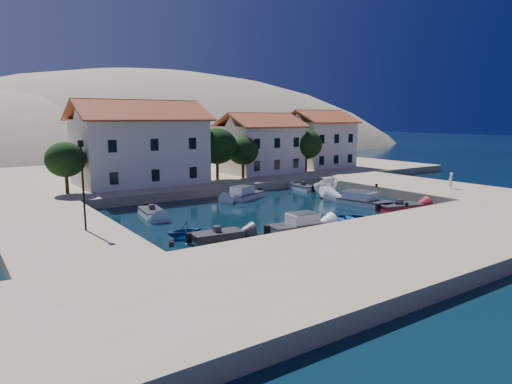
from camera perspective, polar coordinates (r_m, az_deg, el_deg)
ground at (r=35.94m, az=11.47°, el=-4.96°), size 400.00×400.00×0.00m
quay_south at (r=32.10m, az=19.24°, el=-6.11°), size 52.00×12.00×1.00m
quay_east at (r=57.61m, az=18.58°, el=0.61°), size 11.00×20.00×1.00m
quay_west at (r=35.62m, az=-23.59°, el=-4.87°), size 8.00×20.00×1.00m
quay_north at (r=68.29m, az=-10.77°, el=2.23°), size 80.00×36.00×1.00m
hills at (r=157.97m, az=-16.91°, el=-2.81°), size 254.00×176.00×99.00m
building_left at (r=55.58m, az=-14.34°, el=6.14°), size 14.70×9.45×9.70m
building_mid at (r=64.92m, az=0.52°, el=6.22°), size 10.50×8.40×8.30m
building_right at (r=73.19m, az=7.83°, el=6.68°), size 9.45×8.40×8.80m
trees at (r=57.90m, az=-3.56°, el=5.44°), size 37.30×5.30×6.45m
lamppost at (r=33.24m, az=-20.86°, el=1.80°), size 0.35×0.25×6.22m
bollards at (r=40.29m, az=10.35°, el=-1.70°), size 29.36×9.56×0.30m
motorboat_grey_sw at (r=33.05m, az=-4.88°, el=-5.53°), size 3.83×2.00×1.25m
cabin_cruiser_south at (r=35.40m, az=5.04°, el=-4.23°), size 4.61×2.29×1.60m
rowboat_south at (r=38.92m, az=11.12°, el=-3.85°), size 5.17×3.97×0.99m
motorboat_red_se at (r=45.39m, az=17.50°, el=-1.85°), size 4.51×2.77×1.25m
cabin_cruiser_east at (r=46.77m, az=13.61°, el=-1.13°), size 3.37×6.09×1.60m
boat_east at (r=51.76m, az=8.68°, el=-0.51°), size 5.71×4.44×2.09m
motorboat_white_ne at (r=55.60m, az=5.89°, el=0.54°), size 1.78×3.59×1.25m
rowboat_west at (r=34.01m, az=-8.92°, el=-5.70°), size 2.80×2.44×1.43m
motorboat_white_west at (r=41.93m, az=-12.88°, el=-2.55°), size 2.29×4.15×1.25m
cabin_cruiser_north at (r=49.55m, az=-1.28°, el=-0.29°), size 5.04×3.51×1.60m
pedestrian at (r=54.33m, az=23.17°, el=1.32°), size 0.71×0.54×1.77m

